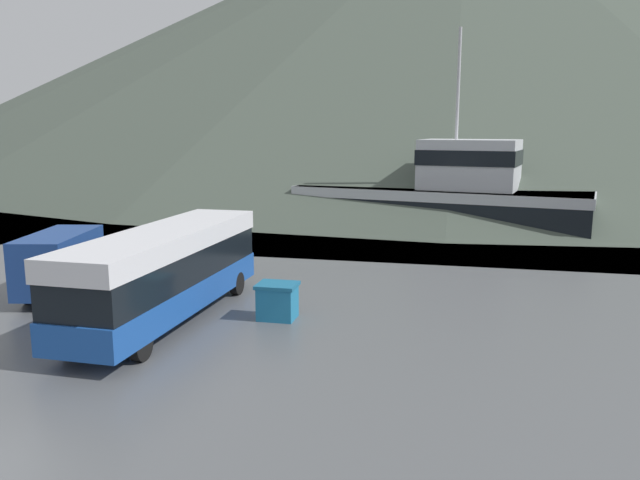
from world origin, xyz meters
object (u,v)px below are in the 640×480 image
tour_bus (166,269)px  storage_bin (277,301)px  fishing_boat (446,195)px  delivery_van (66,260)px  small_boat (625,213)px

tour_bus → storage_bin: (3.64, 0.94, -1.14)m
tour_bus → fishing_boat: 24.17m
delivery_van → small_boat: delivery_van is taller
tour_bus → fishing_boat: fishing_boat is taller
fishing_boat → storage_bin: 22.23m
tour_bus → fishing_boat: bearing=70.3°
fishing_boat → storage_bin: fishing_boat is taller
tour_bus → small_boat: tour_bus is taller
small_boat → tour_bus: bearing=154.1°
delivery_van → fishing_boat: fishing_boat is taller
fishing_boat → delivery_van: bearing=156.3°
storage_bin → small_boat: size_ratio=0.17×
tour_bus → small_boat: bearing=55.2°
tour_bus → delivery_van: tour_bus is taller
delivery_van → fishing_boat: (14.21, 20.15, 0.79)m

